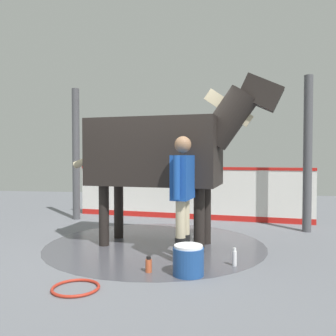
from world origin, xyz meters
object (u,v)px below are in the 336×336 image
at_px(hose_coil, 76,288).
at_px(horse, 163,151).
at_px(handler, 183,189).
at_px(wash_bucket, 188,260).
at_px(bottle_shampoo, 235,258).
at_px(bottle_spray, 149,265).

bearing_deg(hose_coil, horse, 163.13).
distance_m(handler, wash_bucket, 0.99).
bearing_deg(bottle_shampoo, wash_bucket, -51.67).
height_order(handler, bottle_shampoo, handler).
bearing_deg(handler, bottle_shampoo, 177.06).
bearing_deg(horse, bottle_shampoo, -33.22).
height_order(bottle_shampoo, hose_coil, bottle_shampoo).
bearing_deg(horse, handler, -55.35).
bearing_deg(bottle_spray, horse, -178.12).
distance_m(bottle_spray, hose_coil, 0.93).
bearing_deg(horse, bottle_spray, -80.40).
bearing_deg(bottle_spray, handler, 147.38).
height_order(bottle_shampoo, bottle_spray, bottle_shampoo).
distance_m(horse, bottle_shampoo, 1.99).
height_order(horse, bottle_spray, horse).
height_order(horse, wash_bucket, horse).
height_order(wash_bucket, hose_coil, wash_bucket).
height_order(bottle_spray, hose_coil, bottle_spray).
distance_m(wash_bucket, bottle_shampoo, 0.71).
bearing_deg(wash_bucket, handler, -167.59).
bearing_deg(wash_bucket, bottle_spray, -93.83).
bearing_deg(bottle_shampoo, horse, -130.94).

